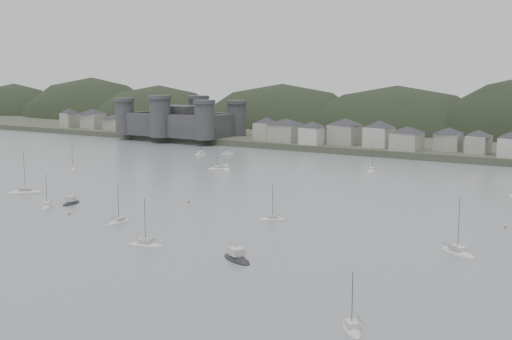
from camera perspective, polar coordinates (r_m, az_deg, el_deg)
The scene contains 9 objects.
ground at distance 143.19m, azimuth -17.00°, elevation -5.99°, with size 900.00×900.00×0.00m, color slate.
far_shore_land at distance 398.55m, azimuth 17.88°, elevation 3.16°, with size 900.00×250.00×3.00m, color #383D2D.
forested_ridge at distance 374.05m, azimuth 17.42°, elevation 0.90°, with size 851.55×103.94×102.57m.
castle at distance 352.02m, azimuth -6.81°, elevation 4.42°, with size 66.00×43.00×20.00m.
waterfront_town at distance 277.77m, azimuth 21.61°, elevation 2.39°, with size 451.48×28.46×12.92m.
moored_fleet at distance 196.75m, azimuth -3.28°, elevation -1.74°, with size 217.20×161.58×13.47m.
motor_launch_near at distance 122.44m, azimuth -1.73°, elevation -7.91°, with size 9.07×6.59×4.04m.
motor_launch_far at distance 182.23m, azimuth -16.16°, elevation -2.83°, with size 4.60×7.71×3.75m.
mooring_buoys at distance 178.87m, azimuth -2.05°, elevation -2.76°, with size 157.91×105.37×0.70m.
Camera 1 is at (108.27, -87.14, 34.47)m, focal length 44.84 mm.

